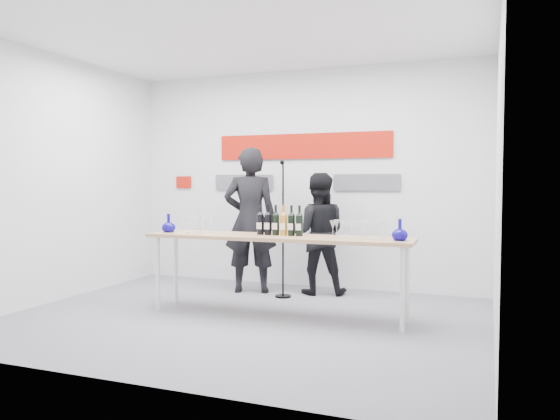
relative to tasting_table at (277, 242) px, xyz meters
The scene contains 12 objects.
ground 0.89m from the tasting_table, 142.62° to the right, with size 5.00×5.00×0.00m, color slate.
back_wall 1.92m from the tasting_table, 99.60° to the left, with size 5.00×0.04×3.00m, color silver.
signage 2.04m from the tasting_table, 101.53° to the left, with size 3.38×0.02×0.79m.
tasting_table is the anchor object (origin of this frame).
wine_bottles 0.24m from the tasting_table, 71.84° to the left, with size 0.53×0.09×0.33m.
decanter_left 1.33m from the tasting_table, behind, with size 0.16×0.16×0.21m, color #0D067B, non-canonical shape.
decanter_right 1.33m from the tasting_table, ahead, with size 0.16×0.16×0.21m, color #0D067B, non-canonical shape.
glasses_left 0.95m from the tasting_table, behind, with size 0.27×0.23×0.18m.
glasses_right 0.91m from the tasting_table, ahead, with size 0.57×0.23×0.18m.
presenter_left 1.35m from the tasting_table, 126.44° to the left, with size 0.70×0.46×1.91m, color black.
presenter_right 1.30m from the tasting_table, 87.20° to the left, with size 0.76×0.60×1.57m, color black.
mic_stand 1.01m from the tasting_table, 106.76° to the left, with size 0.20×0.20×1.73m.
Camera 1 is at (2.44, -5.22, 1.46)m, focal length 35.00 mm.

